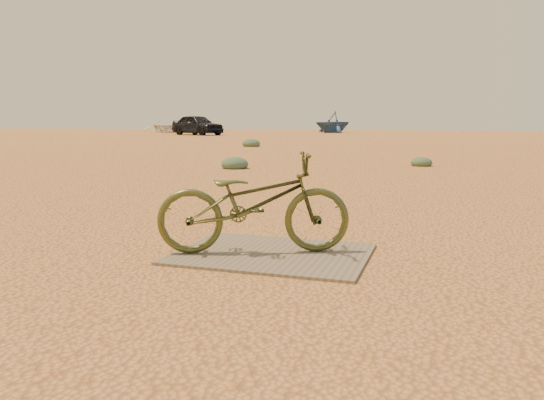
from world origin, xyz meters
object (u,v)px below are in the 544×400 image
(boat_near_left, at_px, (167,126))
(plywood_board, at_px, (272,254))
(boat_far_left, at_px, (333,122))
(car, at_px, (197,125))
(bicycle, at_px, (254,203))

(boat_near_left, bearing_deg, plywood_board, -103.25)
(boat_near_left, bearing_deg, boat_far_left, -33.03)
(car, distance_m, boat_near_left, 11.01)
(car, height_order, boat_near_left, car)
(car, distance_m, boat_far_left, 13.79)
(car, xyz_separation_m, boat_near_left, (-7.20, 8.33, -0.22))
(bicycle, distance_m, boat_near_left, 47.82)
(plywood_board, xyz_separation_m, car, (-16.74, 33.12, 0.76))
(car, bearing_deg, boat_far_left, -11.78)
(boat_far_left, bearing_deg, car, -84.46)
(plywood_board, distance_m, car, 37.12)
(plywood_board, xyz_separation_m, bicycle, (-0.14, -0.03, 0.40))
(boat_far_left, bearing_deg, boat_near_left, -127.85)
(plywood_board, height_order, bicycle, bicycle)
(car, bearing_deg, bicycle, -128.79)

